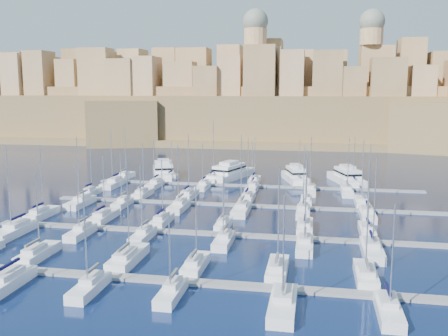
% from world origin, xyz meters
% --- Properties ---
extents(ground, '(600.00, 600.00, 0.00)m').
position_xyz_m(ground, '(0.00, 0.00, 0.00)').
color(ground, black).
rests_on(ground, ground).
extents(pontoon_near, '(84.00, 2.00, 0.40)m').
position_xyz_m(pontoon_near, '(0.00, -34.00, 0.20)').
color(pontoon_near, slate).
rests_on(pontoon_near, ground).
extents(pontoon_mid_near, '(84.00, 2.00, 0.40)m').
position_xyz_m(pontoon_mid_near, '(0.00, -12.00, 0.20)').
color(pontoon_mid_near, slate).
rests_on(pontoon_mid_near, ground).
extents(pontoon_mid_far, '(84.00, 2.00, 0.40)m').
position_xyz_m(pontoon_mid_far, '(0.00, 10.00, 0.20)').
color(pontoon_mid_far, slate).
rests_on(pontoon_mid_far, ground).
extents(pontoon_far, '(84.00, 2.00, 0.40)m').
position_xyz_m(pontoon_far, '(0.00, 32.00, 0.20)').
color(pontoon_far, slate).
rests_on(pontoon_far, ground).
extents(sailboat_1, '(2.74, 9.12, 13.26)m').
position_xyz_m(sailboat_1, '(-25.09, -28.55, 0.74)').
color(sailboat_1, white).
rests_on(sailboat_1, ground).
extents(sailboat_2, '(3.10, 10.32, 15.70)m').
position_xyz_m(sailboat_2, '(-11.12, -27.97, 0.77)').
color(sailboat_2, white).
rests_on(sailboat_2, ground).
extents(sailboat_3, '(2.54, 8.45, 12.33)m').
position_xyz_m(sailboat_3, '(-0.74, -28.88, 0.72)').
color(sailboat_3, white).
rests_on(sailboat_3, ground).
extents(sailboat_4, '(2.69, 8.95, 14.87)m').
position_xyz_m(sailboat_4, '(10.67, -28.64, 0.75)').
color(sailboat_4, white).
rests_on(sailboat_4, ground).
extents(sailboat_5, '(2.73, 9.10, 12.27)m').
position_xyz_m(sailboat_5, '(22.34, -28.57, 0.73)').
color(sailboat_5, white).
rests_on(sailboat_5, ground).
extents(sailboat_7, '(3.22, 10.74, 16.87)m').
position_xyz_m(sailboat_7, '(-22.88, -40.24, 0.78)').
color(sailboat_7, white).
rests_on(sailboat_7, ground).
extents(sailboat_8, '(2.48, 8.26, 13.45)m').
position_xyz_m(sailboat_8, '(-11.83, -39.03, 0.73)').
color(sailboat_8, white).
rests_on(sailboat_8, ground).
extents(sailboat_9, '(2.32, 7.74, 11.18)m').
position_xyz_m(sailboat_9, '(-1.32, -38.77, 0.71)').
color(sailboat_9, white).
rests_on(sailboat_9, ground).
extents(sailboat_10, '(2.96, 9.88, 13.93)m').
position_xyz_m(sailboat_10, '(12.17, -39.82, 0.75)').
color(sailboat_10, white).
rests_on(sailboat_10, ground).
extents(sailboat_11, '(2.56, 8.52, 13.25)m').
position_xyz_m(sailboat_11, '(23.85, -39.15, 0.73)').
color(sailboat_11, white).
rests_on(sailboat_11, ground).
extents(sailboat_12, '(2.79, 9.29, 14.18)m').
position_xyz_m(sailboat_12, '(-37.36, -6.47, 0.75)').
color(sailboat_12, white).
rests_on(sailboat_12, ground).
extents(sailboat_13, '(2.78, 9.28, 12.78)m').
position_xyz_m(sailboat_13, '(-24.38, -6.47, 0.74)').
color(sailboat_13, white).
rests_on(sailboat_13, ground).
extents(sailboat_14, '(2.47, 8.23, 12.40)m').
position_xyz_m(sailboat_14, '(-12.56, -6.99, 0.72)').
color(sailboat_14, white).
rests_on(sailboat_14, ground).
extents(sailboat_15, '(2.26, 7.53, 10.64)m').
position_xyz_m(sailboat_15, '(-0.79, -7.33, 0.70)').
color(sailboat_15, white).
rests_on(sailboat_15, ground).
extents(sailboat_16, '(2.76, 9.18, 13.03)m').
position_xyz_m(sailboat_16, '(13.85, -6.52, 0.74)').
color(sailboat_16, white).
rests_on(sailboat_16, ground).
extents(sailboat_17, '(2.52, 8.39, 13.18)m').
position_xyz_m(sailboat_17, '(24.51, -6.91, 0.73)').
color(sailboat_17, white).
rests_on(sailboat_17, ground).
extents(sailboat_18, '(3.26, 10.87, 15.41)m').
position_xyz_m(sailboat_18, '(-35.72, -18.31, 0.77)').
color(sailboat_18, white).
rests_on(sailboat_18, ground).
extents(sailboat_19, '(2.45, 8.18, 12.65)m').
position_xyz_m(sailboat_19, '(-23.90, -16.98, 0.72)').
color(sailboat_19, white).
rests_on(sailboat_19, ground).
extents(sailboat_20, '(2.44, 8.14, 13.00)m').
position_xyz_m(sailboat_20, '(-12.73, -16.96, 0.73)').
color(sailboat_20, white).
rests_on(sailboat_20, ground).
extents(sailboat_21, '(2.56, 8.52, 11.65)m').
position_xyz_m(sailboat_21, '(1.12, -17.15, 0.72)').
color(sailboat_21, white).
rests_on(sailboat_21, ground).
extents(sailboat_22, '(2.60, 8.68, 14.04)m').
position_xyz_m(sailboat_22, '(14.08, -17.23, 0.74)').
color(sailboat_22, white).
rests_on(sailboat_22, ground).
extents(sailboat_23, '(3.01, 10.03, 15.28)m').
position_xyz_m(sailboat_23, '(24.22, -17.89, 0.76)').
color(sailboat_23, white).
rests_on(sailboat_23, ground).
extents(sailboat_24, '(2.33, 7.77, 13.49)m').
position_xyz_m(sailboat_24, '(-37.06, 14.78, 0.73)').
color(sailboat_24, white).
rests_on(sailboat_24, ground).
extents(sailboat_25, '(2.66, 8.87, 12.82)m').
position_xyz_m(sailboat_25, '(-24.27, 15.32, 0.73)').
color(sailboat_25, white).
rests_on(sailboat_25, ground).
extents(sailboat_26, '(2.98, 9.92, 14.99)m').
position_xyz_m(sailboat_26, '(-13.42, 15.84, 0.76)').
color(sailboat_26, white).
rests_on(sailboat_26, ground).
extents(sailboat_27, '(2.71, 9.02, 14.41)m').
position_xyz_m(sailboat_27, '(0.50, 15.40, 0.75)').
color(sailboat_27, white).
rests_on(sailboat_27, ground).
extents(sailboat_28, '(2.40, 8.01, 12.20)m').
position_xyz_m(sailboat_28, '(13.62, 14.90, 0.72)').
color(sailboat_28, white).
rests_on(sailboat_28, ground).
extents(sailboat_29, '(2.75, 9.18, 14.59)m').
position_xyz_m(sailboat_29, '(25.46, 15.48, 0.75)').
color(sailboat_29, white).
rests_on(sailboat_29, ground).
extents(sailboat_30, '(2.99, 9.97, 15.54)m').
position_xyz_m(sailboat_30, '(-34.42, 4.14, 0.76)').
color(sailboat_30, white).
rests_on(sailboat_30, ground).
extents(sailboat_31, '(2.32, 7.73, 11.82)m').
position_xyz_m(sailboat_31, '(-25.27, 5.24, 0.71)').
color(sailboat_31, white).
rests_on(sailboat_31, ground).
extents(sailboat_32, '(2.81, 9.37, 13.93)m').
position_xyz_m(sailboat_32, '(-12.42, 4.43, 0.75)').
color(sailboat_32, white).
rests_on(sailboat_32, ground).
extents(sailboat_33, '(3.02, 10.06, 16.29)m').
position_xyz_m(sailboat_33, '(0.82, 4.09, 0.77)').
color(sailboat_33, white).
rests_on(sailboat_33, ground).
extents(sailboat_34, '(2.65, 8.85, 14.44)m').
position_xyz_m(sailboat_34, '(13.24, 4.69, 0.75)').
color(sailboat_34, white).
rests_on(sailboat_34, ground).
extents(sailboat_35, '(2.82, 9.41, 14.93)m').
position_xyz_m(sailboat_35, '(25.64, 4.41, 0.75)').
color(sailboat_35, white).
rests_on(sailboat_35, ground).
extents(sailboat_36, '(2.60, 8.68, 14.43)m').
position_xyz_m(sailboat_36, '(-37.26, 37.23, 0.75)').
color(sailboat_36, white).
rests_on(sailboat_36, ground).
extents(sailboat_37, '(2.29, 7.63, 11.04)m').
position_xyz_m(sailboat_37, '(-23.60, 36.71, 0.71)').
color(sailboat_37, white).
rests_on(sailboat_37, ground).
extents(sailboat_38, '(2.93, 9.76, 16.87)m').
position_xyz_m(sailboat_38, '(-12.13, 37.76, 0.77)').
color(sailboat_38, white).
rests_on(sailboat_38, ground).
extents(sailboat_39, '(2.64, 8.80, 12.70)m').
position_xyz_m(sailboat_39, '(-0.65, 37.29, 0.73)').
color(sailboat_39, white).
rests_on(sailboat_39, ground).
extents(sailboat_40, '(2.54, 8.45, 12.30)m').
position_xyz_m(sailboat_40, '(11.17, 37.12, 0.72)').
color(sailboat_40, white).
rests_on(sailboat_40, ground).
extents(sailboat_41, '(2.47, 8.22, 13.12)m').
position_xyz_m(sailboat_41, '(25.18, 37.01, 0.73)').
color(sailboat_41, white).
rests_on(sailboat_41, ground).
extents(sailboat_42, '(3.21, 10.69, 14.97)m').
position_xyz_m(sailboat_42, '(-36.01, 25.78, 0.77)').
color(sailboat_42, white).
rests_on(sailboat_42, ground).
extents(sailboat_43, '(2.62, 8.74, 13.07)m').
position_xyz_m(sailboat_43, '(-25.12, 26.74, 0.73)').
color(sailboat_43, white).
rests_on(sailboat_43, ground).
extents(sailboat_44, '(2.52, 8.41, 12.06)m').
position_xyz_m(sailboat_44, '(-12.42, 26.90, 0.72)').
color(sailboat_44, white).
rests_on(sailboat_44, ground).
extents(sailboat_45, '(2.63, 8.78, 13.08)m').
position_xyz_m(sailboat_45, '(0.11, 26.72, 0.73)').
color(sailboat_45, white).
rests_on(sailboat_45, ground).
extents(sailboat_46, '(2.84, 9.47, 14.10)m').
position_xyz_m(sailboat_46, '(14.26, 26.38, 0.75)').
color(sailboat_46, white).
rests_on(sailboat_46, ground).
extents(sailboat_47, '(2.75, 9.15, 14.05)m').
position_xyz_m(sailboat_47, '(23.02, 26.54, 0.74)').
color(sailboat_47, white).
rests_on(sailboat_47, ground).
extents(motor_yacht_a, '(12.01, 20.45, 5.25)m').
position_xyz_m(motor_yacht_a, '(-27.83, 42.94, 1.73)').
color(motor_yacht_a, white).
rests_on(motor_yacht_a, ground).
extents(motor_yacht_b, '(11.72, 20.45, 5.25)m').
position_xyz_m(motor_yacht_b, '(-8.23, 42.93, 1.73)').
color(motor_yacht_b, white).
rests_on(motor_yacht_b, ground).
extents(motor_yacht_c, '(8.66, 15.97, 5.25)m').
position_xyz_m(motor_yacht_c, '(10.19, 40.86, 1.73)').
color(motor_yacht_c, white).
rests_on(motor_yacht_c, ground).
extents(motor_yacht_d, '(9.96, 17.47, 5.25)m').
position_xyz_m(motor_yacht_d, '(23.71, 41.56, 1.73)').
color(motor_yacht_d, white).
rests_on(motor_yacht_d, ground).
extents(fortified_city, '(460.00, 108.95, 59.52)m').
position_xyz_m(fortified_city, '(-0.19, 155.26, 14.74)').
color(fortified_city, brown).
rests_on(fortified_city, ground).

